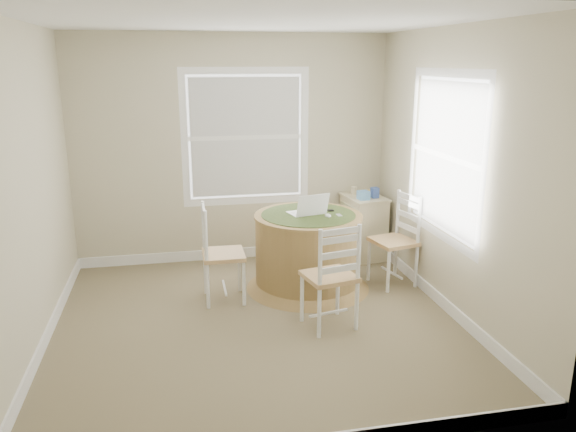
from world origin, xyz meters
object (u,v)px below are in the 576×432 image
object	(u,v)px
round_table	(308,248)
laptop	(308,211)
chair_right	(393,241)
corner_chest	(363,227)
chair_near	(329,276)
chair_left	(223,254)

from	to	relation	value
round_table	laptop	size ratio (longest dim) A/B	3.15
chair_right	corner_chest	bearing A→B (deg)	168.76
round_table	chair_right	bearing A→B (deg)	-7.28
round_table	chair_near	size ratio (longest dim) A/B	1.35
chair_right	laptop	xyz separation A→B (m)	(-0.90, 0.10, 0.35)
corner_chest	round_table	bearing A→B (deg)	-145.09
corner_chest	chair_right	bearing A→B (deg)	-95.60
laptop	corner_chest	world-z (taller)	laptop
laptop	corner_chest	distance (m)	1.25
round_table	chair_near	world-z (taller)	chair_near
round_table	chair_left	size ratio (longest dim) A/B	1.35
chair_left	laptop	bearing A→B (deg)	-79.57
chair_right	corner_chest	world-z (taller)	chair_right
chair_left	corner_chest	world-z (taller)	chair_left
chair_near	chair_left	bearing A→B (deg)	-53.68
corner_chest	laptop	bearing A→B (deg)	-145.77
chair_right	corner_chest	distance (m)	0.88
round_table	chair_right	world-z (taller)	chair_right
corner_chest	chair_near	bearing A→B (deg)	-125.19
chair_near	chair_right	size ratio (longest dim) A/B	1.00
chair_right	laptop	bearing A→B (deg)	-109.53
round_table	laptop	distance (m)	0.39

